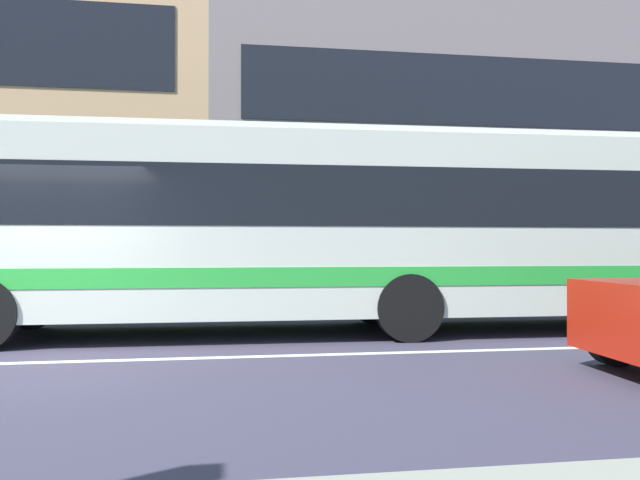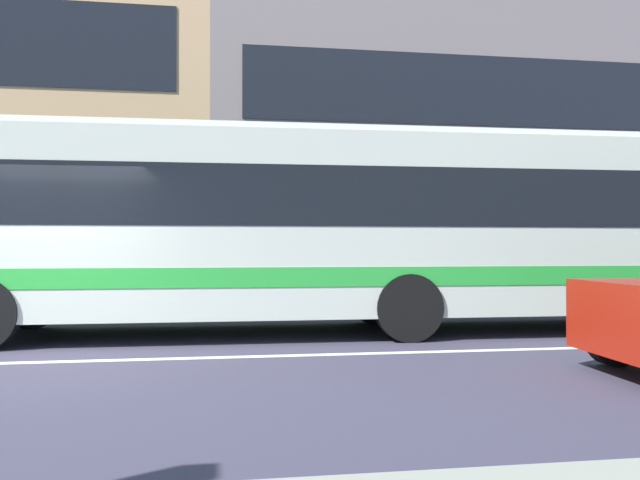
{
  "view_description": "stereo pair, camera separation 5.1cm",
  "coord_description": "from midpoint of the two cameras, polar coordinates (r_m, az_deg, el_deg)",
  "views": [
    {
      "loc": [
        2.18,
        -8.36,
        1.41
      ],
      "look_at": [
        3.93,
        2.25,
        1.51
      ],
      "focal_mm": 36.86,
      "sensor_mm": 36.0,
      "label": 1
    },
    {
      "loc": [
        2.23,
        -8.36,
        1.41
      ],
      "look_at": [
        3.93,
        2.25,
        1.51
      ],
      "focal_mm": 36.86,
      "sensor_mm": 36.0,
      "label": 2
    }
  ],
  "objects": [
    {
      "name": "transit_bus",
      "position": [
        10.74,
        1.83,
        1.42
      ],
      "size": [
        12.36,
        2.84,
        3.21
      ],
      "color": "beige",
      "rests_on": "ground_plane"
    },
    {
      "name": "ground_plane",
      "position": [
        8.76,
        -24.17,
        -9.72
      ],
      "size": [
        160.0,
        160.0,
        0.0
      ],
      "primitive_type": "plane",
      "color": "#383345"
    },
    {
      "name": "lane_centre_line",
      "position": [
        8.76,
        -24.17,
        -9.7
      ],
      "size": [
        60.0,
        0.16,
        0.01
      ],
      "primitive_type": "cube",
      "color": "silver",
      "rests_on": "ground_plane"
    },
    {
      "name": "apartment_block_right",
      "position": [
        26.73,
        15.19,
        7.6
      ],
      "size": [
        22.26,
        11.44,
        10.35
      ],
      "color": "gray",
      "rests_on": "ground_plane"
    },
    {
      "name": "hedge_row_far",
      "position": [
        14.23,
        -19.88,
        -3.79
      ],
      "size": [
        19.91,
        1.1,
        1.17
      ],
      "primitive_type": "cube",
      "color": "#205116",
      "rests_on": "ground_plane"
    }
  ]
}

